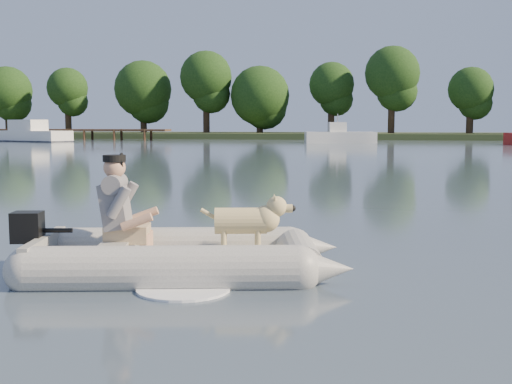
% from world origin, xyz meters
% --- Properties ---
extents(water, '(160.00, 160.00, 0.00)m').
position_xyz_m(water, '(0.00, 0.00, 0.00)').
color(water, slate).
rests_on(water, ground).
extents(shore_bank, '(160.00, 12.00, 0.70)m').
position_xyz_m(shore_bank, '(0.00, 62.00, 0.25)').
color(shore_bank, '#47512D').
rests_on(shore_bank, water).
extents(dock, '(18.00, 2.00, 1.04)m').
position_xyz_m(dock, '(-26.00, 52.00, 0.52)').
color(dock, '#4C331E').
rests_on(dock, water).
extents(treeline, '(84.66, 7.35, 9.27)m').
position_xyz_m(treeline, '(5.75, 61.07, 5.30)').
color(treeline, '#332316').
rests_on(treeline, shore_bank).
extents(dinghy, '(5.25, 4.23, 1.37)m').
position_xyz_m(dinghy, '(-0.20, 0.66, 0.58)').
color(dinghy, gray).
rests_on(dinghy, water).
extents(man, '(0.82, 0.75, 1.06)m').
position_xyz_m(man, '(-0.88, 0.57, 0.77)').
color(man, slate).
rests_on(man, dinghy).
extents(dog, '(0.97, 0.51, 0.61)m').
position_xyz_m(dog, '(0.42, 0.84, 0.51)').
color(dog, tan).
rests_on(dog, dinghy).
extents(outboard_motor, '(0.46, 0.36, 0.78)m').
position_xyz_m(outboard_motor, '(-1.80, 0.32, 0.31)').
color(outboard_motor, black).
rests_on(outboard_motor, dinghy).
extents(cabin_cruiser, '(7.74, 5.09, 2.26)m').
position_xyz_m(cabin_cruiser, '(-27.16, 45.92, 0.95)').
color(cabin_cruiser, white).
rests_on(cabin_cruiser, water).
extents(motorboat, '(6.18, 3.29, 2.48)m').
position_xyz_m(motorboat, '(-0.73, 46.79, 1.13)').
color(motorboat, white).
rests_on(motorboat, water).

